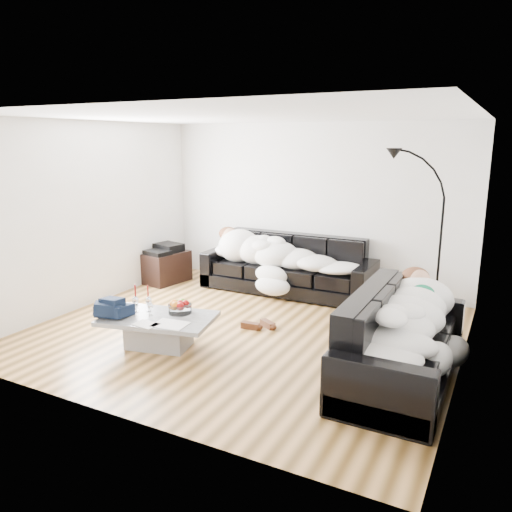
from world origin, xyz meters
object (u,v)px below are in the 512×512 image
at_px(sleeper_right, 405,317).
at_px(wine_glass_c, 150,309).
at_px(sleeper_back, 286,252).
at_px(fruit_bowl, 180,306).
at_px(wine_glass_a, 149,304).
at_px(av_cabinet, 166,267).
at_px(coffee_table, 159,332).
at_px(candle_right, 148,295).
at_px(floor_lamp, 440,245).
at_px(shoes, 258,325).
at_px(sofa_right, 403,337).
at_px(stereo, 165,248).
at_px(candle_left, 135,295).
at_px(sofa_back, 287,265).
at_px(wine_glass_b, 136,304).

distance_m(sleeper_right, wine_glass_c, 2.79).
distance_m(sleeper_back, wine_glass_c, 2.68).
height_order(sleeper_back, fruit_bowl, sleeper_back).
distance_m(wine_glass_a, av_cabinet, 2.56).
height_order(sleeper_right, coffee_table, sleeper_right).
bearing_deg(candle_right, av_cabinet, 122.31).
relative_size(av_cabinet, floor_lamp, 0.38).
height_order(coffee_table, shoes, coffee_table).
bearing_deg(sofa_right, stereo, 67.88).
relative_size(candle_left, shoes, 0.64).
distance_m(wine_glass_c, av_cabinet, 2.71).
height_order(sofa_right, sleeper_right, sofa_right).
relative_size(sofa_back, sleeper_back, 1.18).
bearing_deg(stereo, sleeper_right, -9.79).
bearing_deg(floor_lamp, coffee_table, -123.12).
distance_m(wine_glass_c, candle_left, 0.46).
bearing_deg(candle_left, candle_right, 40.99).
distance_m(sofa_back, sofa_right, 3.08).
bearing_deg(sofa_right, sleeper_right, -180.00).
bearing_deg(wine_glass_c, wine_glass_b, 173.81).
xyz_separation_m(wine_glass_b, floor_lamp, (3.00, 2.55, 0.52)).
xyz_separation_m(sofa_back, floor_lamp, (2.23, -0.09, 0.55)).
relative_size(wine_glass_b, candle_right, 0.78).
xyz_separation_m(fruit_bowl, candle_right, (-0.54, 0.08, 0.03)).
distance_m(coffee_table, candle_left, 0.61).
xyz_separation_m(wine_glass_b, shoes, (1.08, 1.04, -0.41)).
height_order(av_cabinet, stereo, stereo).
bearing_deg(candle_left, sleeper_back, 68.94).
distance_m(sofa_right, fruit_bowl, 2.50).
bearing_deg(av_cabinet, sleeper_right, -12.68).
xyz_separation_m(fruit_bowl, shoes, (0.60, 0.84, -0.41)).
distance_m(wine_glass_c, floor_lamp, 3.81).
bearing_deg(floor_lamp, stereo, -162.43).
bearing_deg(candle_right, wine_glass_c, -47.28).
bearing_deg(sofa_back, wine_glass_c, -101.15).
bearing_deg(wine_glass_c, candle_left, 152.00).
distance_m(sleeper_back, wine_glass_a, 2.60).
relative_size(candle_left, floor_lamp, 0.13).
height_order(wine_glass_b, wine_glass_c, wine_glass_b).
relative_size(wine_glass_c, shoes, 0.38).
bearing_deg(av_cabinet, candle_right, -48.24).
height_order(fruit_bowl, wine_glass_b, wine_glass_b).
relative_size(sofa_right, sleeper_back, 0.96).
xyz_separation_m(sofa_right, sleeper_back, (-2.21, 2.10, 0.21)).
xyz_separation_m(sofa_back, shoes, (0.32, -1.61, -0.39)).
bearing_deg(wine_glass_b, wine_glass_c, -6.19).
bearing_deg(wine_glass_a, sofa_back, 76.03).
height_order(fruit_bowl, floor_lamp, floor_lamp).
height_order(candle_left, candle_right, candle_left).
relative_size(sleeper_right, candle_right, 7.92).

